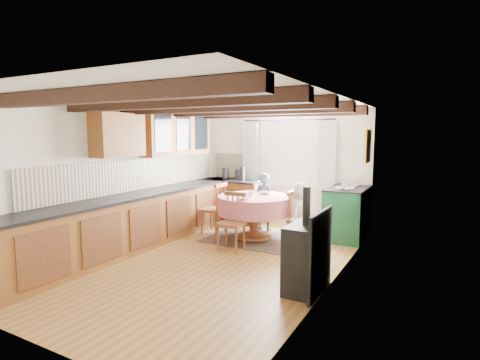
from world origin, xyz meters
The scene contains 41 objects.
floor centered at (0.00, 0.00, 0.00)m, with size 3.60×5.50×0.00m, color #A47335.
ceiling centered at (0.00, 0.00, 2.40)m, with size 3.60×5.50×0.00m, color white.
wall_back centered at (0.00, 2.75, 1.20)m, with size 3.60×0.00×2.40m, color silver.
wall_front centered at (0.00, -2.75, 1.20)m, with size 3.60×0.00×2.40m, color silver.
wall_left centered at (-1.80, 0.00, 1.20)m, with size 0.00×5.50×2.40m, color silver.
wall_right centered at (1.80, 0.00, 1.20)m, with size 0.00×5.50×2.40m, color silver.
beam_a centered at (0.00, -2.00, 2.31)m, with size 3.60×0.16×0.16m, color #3A1F14.
beam_b centered at (0.00, -1.00, 2.31)m, with size 3.60×0.16×0.16m, color #3A1F14.
beam_c centered at (0.00, 0.00, 2.31)m, with size 3.60×0.16×0.16m, color #3A1F14.
beam_d centered at (0.00, 1.00, 2.31)m, with size 3.60×0.16×0.16m, color #3A1F14.
beam_e centered at (0.00, 2.00, 2.31)m, with size 3.60×0.16×0.16m, color #3A1F14.
splash_left centered at (-1.78, 0.30, 1.20)m, with size 0.02×4.50×0.55m, color beige.
splash_back centered at (-1.00, 2.73, 1.20)m, with size 1.40×0.02×0.55m, color beige.
base_cabinet_left centered at (-1.50, 0.00, 0.44)m, with size 0.60×5.30×0.88m, color brown.
base_cabinet_back centered at (-1.05, 2.45, 0.44)m, with size 1.30×0.60×0.88m, color brown.
worktop_left centered at (-1.48, 0.00, 0.90)m, with size 0.64×5.30×0.04m, color black.
worktop_back centered at (-1.05, 2.43, 0.90)m, with size 1.30×0.64×0.04m, color black.
wall_cabinet_glass centered at (-1.63, 1.20, 1.95)m, with size 0.34×1.80×0.90m, color brown.
wall_cabinet_solid centered at (-1.63, -0.30, 1.90)m, with size 0.34×0.90×0.70m, color brown.
window_frame centered at (0.10, 2.73, 1.60)m, with size 1.34×0.03×1.54m, color white.
window_pane centered at (0.10, 2.74, 1.60)m, with size 1.20×0.01×1.40m, color white.
curtain_left centered at (-0.75, 2.65, 1.10)m, with size 0.35×0.10×2.10m, color #BABABA.
curtain_right centered at (0.95, 2.65, 1.10)m, with size 0.35×0.10×2.10m, color #BABABA.
curtain_rod centered at (0.10, 2.65, 2.20)m, with size 0.03×0.03×2.00m, color black.
wall_picture centered at (1.77, 2.30, 1.70)m, with size 0.04×0.50×0.60m, color gold.
wall_plate centered at (1.05, 2.72, 1.70)m, with size 0.30×0.30×0.02m, color silver.
rug centered at (0.00, 1.34, 0.01)m, with size 1.66×1.29×0.01m, color #3D2D25.
dining_table centered at (0.00, 1.34, 0.40)m, with size 1.33×1.33×0.80m, color #B46255, non-canonical shape.
chair_near centered at (-0.05, 0.57, 0.48)m, with size 0.41×0.43×0.96m, color brown, non-canonical shape.
chair_left centered at (-0.90, 1.37, 0.49)m, with size 0.42×0.44×0.99m, color brown, non-canonical shape.
chair_right centered at (0.86, 1.40, 0.47)m, with size 0.40×0.42×0.94m, color brown, non-canonical shape.
aga_range centered at (1.47, 2.21, 0.48)m, with size 0.68×1.05×0.96m, color #124629, non-canonical shape.
cast_iron_stove centered at (1.58, -0.43, 0.65)m, with size 0.39×0.65×1.30m, color black, non-canonical shape.
child_far centered at (-0.10, 2.00, 0.58)m, with size 0.42×0.28×1.16m, color #3B5467.
child_right centered at (0.88, 1.38, 0.55)m, with size 0.54×0.35×1.10m, color silver.
bowl_a centered at (0.01, 0.89, 0.82)m, with size 0.19×0.19×0.05m, color silver.
bowl_b centered at (0.10, 1.60, 0.83)m, with size 0.19×0.19×0.06m, color silver.
cup centered at (-0.05, 1.30, 0.85)m, with size 0.11×0.11×0.10m, color silver.
canister_tall centered at (-1.28, 2.46, 1.04)m, with size 0.15×0.15×0.25m, color #262628.
canister_wide centered at (-0.94, 2.50, 1.03)m, with size 0.20×0.20×0.22m, color #262628.
canister_slim centered at (-0.80, 2.38, 1.07)m, with size 0.11×0.11×0.30m, color #262628.
Camera 1 is at (3.02, -4.72, 1.92)m, focal length 28.37 mm.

